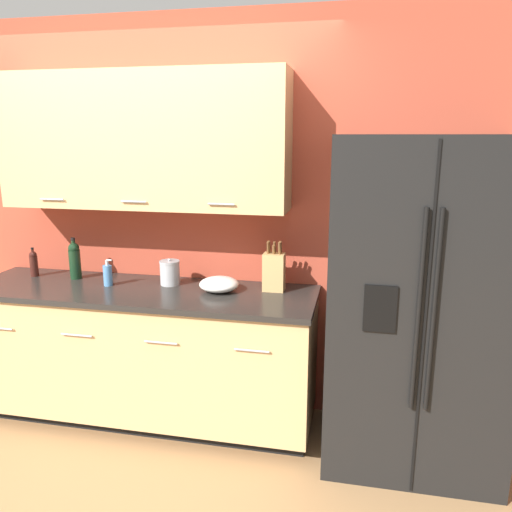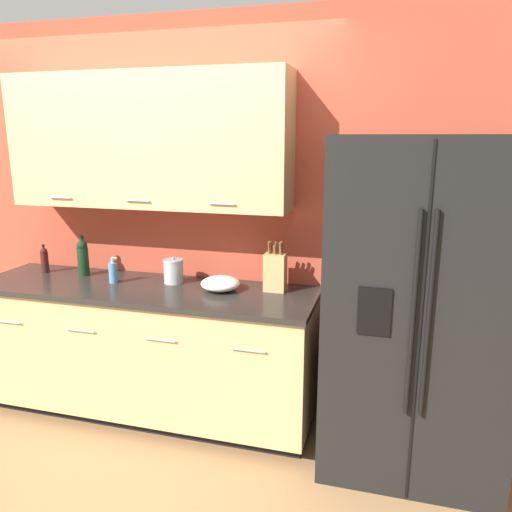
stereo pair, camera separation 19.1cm
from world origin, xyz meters
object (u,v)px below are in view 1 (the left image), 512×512
knife_block (274,271)px  mixing_bowl (219,284)px  soap_dispenser (108,275)px  steel_canister (170,273)px  refrigerator (417,306)px  oil_bottle (34,263)px  wine_bottle (75,260)px

knife_block → mixing_bowl: (-0.33, -0.08, -0.08)m
soap_dispenser → mixing_bowl: bearing=2.9°
soap_dispenser → knife_block: bearing=6.2°
steel_canister → refrigerator: bearing=-6.6°
refrigerator → knife_block: (-0.84, 0.19, 0.10)m
knife_block → mixing_bowl: knife_block is taller
knife_block → steel_canister: bearing=-179.1°
mixing_bowl → oil_bottle: bearing=177.3°
oil_bottle → steel_canister: size_ratio=1.15×
wine_bottle → oil_bottle: (-0.31, -0.01, -0.04)m
knife_block → oil_bottle: 1.68m
knife_block → wine_bottle: bearing=-179.6°
wine_bottle → refrigerator: bearing=-4.6°
oil_bottle → mixing_bowl: 1.34m
refrigerator → steel_canister: refrigerator is taller
wine_bottle → oil_bottle: bearing=-178.8°
knife_block → oil_bottle: (-1.67, -0.02, -0.03)m
refrigerator → steel_canister: bearing=173.4°
refrigerator → mixing_bowl: 1.18m
refrigerator → soap_dispenser: bearing=177.9°
knife_block → oil_bottle: knife_block is taller
refrigerator → soap_dispenser: (-1.91, 0.07, 0.05)m
knife_block → wine_bottle: 1.36m
refrigerator → knife_block: refrigerator is taller
refrigerator → wine_bottle: (-2.21, 0.18, 0.11)m
knife_block → steel_canister: knife_block is taller
wine_bottle → mixing_bowl: size_ratio=1.14×
oil_bottle → wine_bottle: bearing=1.2°
steel_canister → soap_dispenser: bearing=-164.7°
wine_bottle → steel_canister: (0.68, -0.00, -0.05)m
soap_dispenser → mixing_bowl: (0.73, 0.04, -0.03)m
knife_block → soap_dispenser: (-1.07, -0.12, -0.05)m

